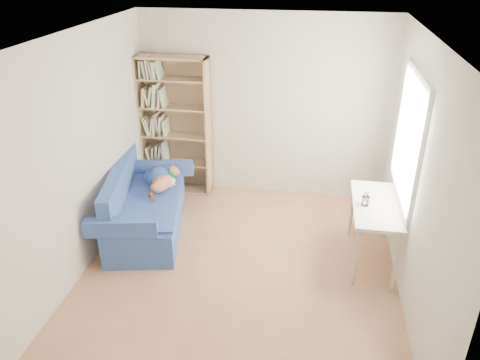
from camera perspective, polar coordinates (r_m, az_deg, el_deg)
name	(u,v)px	position (r m, az deg, el deg)	size (l,w,h in m)	color
ground	(240,269)	(5.48, 0.00, -10.82)	(4.00, 4.00, 0.00)	#AA724C
room_shell	(250,136)	(4.69, 1.27, 5.40)	(3.54, 4.04, 2.62)	silver
sofa	(145,207)	(6.15, -11.55, -3.23)	(1.15, 1.89, 0.86)	#27448E
bookshelf	(176,132)	(6.86, -7.86, 5.84)	(1.01, 0.31, 2.01)	tan
desk	(375,210)	(5.49, 16.19, -3.54)	(0.51, 1.12, 0.75)	white
pen_cup	(366,200)	(5.37, 15.07, -2.35)	(0.09, 0.09, 0.17)	white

